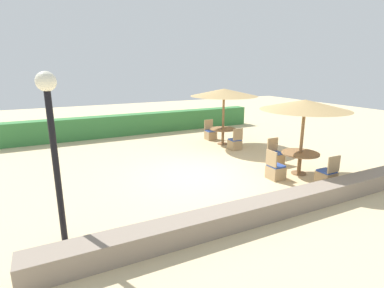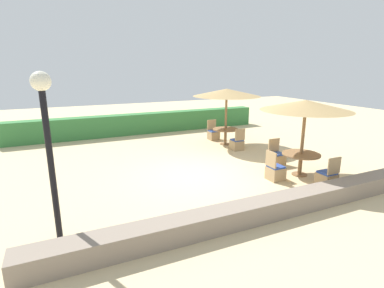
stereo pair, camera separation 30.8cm
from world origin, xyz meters
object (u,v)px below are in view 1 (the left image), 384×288
(parasol_back_right, at_px, (224,93))
(patio_chair_back_right_north, at_px, (210,134))
(patio_chair_back_right_south, at_px, (235,143))
(parasol_front_right, at_px, (305,105))
(patio_chair_front_right_west, at_px, (275,171))
(patio_chair_front_right_north, at_px, (275,157))
(round_table_back_right, at_px, (223,132))
(lamp_post, at_px, (51,125))
(round_table_front_right, at_px, (300,157))
(patio_chair_front_right_south, at_px, (327,176))

(parasol_back_right, xyz_separation_m, patio_chair_back_right_north, (-0.05, 1.02, -2.04))
(patio_chair_back_right_south, bearing_deg, parasol_front_right, -86.80)
(parasol_back_right, distance_m, patio_chair_front_right_west, 4.92)
(patio_chair_back_right_north, height_order, patio_chair_front_right_north, same)
(patio_chair_front_right_north, bearing_deg, round_table_back_right, -87.78)
(parasol_front_right, bearing_deg, parasol_back_right, 92.07)
(patio_chair_back_right_south, bearing_deg, lamp_post, -149.34)
(round_table_back_right, xyz_separation_m, round_table_front_right, (0.16, -4.39, 0.01))
(patio_chair_back_right_north, xyz_separation_m, round_table_front_right, (0.21, -5.40, 0.32))
(patio_chair_front_right_west, bearing_deg, patio_chair_back_right_north, 171.59)
(lamp_post, xyz_separation_m, patio_chair_front_right_south, (7.13, -0.33, -2.09))
(patio_chair_back_right_south, bearing_deg, patio_chair_back_right_north, 90.62)
(round_table_back_right, bearing_deg, patio_chair_back_right_north, 93.00)
(patio_chair_back_right_north, xyz_separation_m, patio_chair_front_right_south, (0.21, -6.47, 0.00))
(parasol_back_right, height_order, parasol_front_right, parasol_back_right)
(patio_chair_front_right_west, relative_size, patio_chair_front_right_south, 1.00)
(patio_chair_front_right_north, bearing_deg, patio_chair_front_right_south, 90.65)
(patio_chair_back_right_north, bearing_deg, round_table_back_right, 93.00)
(lamp_post, distance_m, round_table_front_right, 7.39)
(lamp_post, height_order, round_table_back_right, lamp_post)
(patio_chair_back_right_south, height_order, patio_chair_front_right_west, same)
(lamp_post, distance_m, patio_chair_front_right_south, 7.44)
(patio_chair_back_right_south, relative_size, patio_chair_front_right_north, 1.00)
(parasol_front_right, relative_size, round_table_front_right, 2.32)
(patio_chair_front_right_south, height_order, patio_chair_front_right_north, same)
(round_table_back_right, xyz_separation_m, patio_chair_back_right_north, (-0.05, 1.02, -0.31))
(patio_chair_front_right_west, bearing_deg, round_table_back_right, 169.02)
(lamp_post, bearing_deg, patio_chair_front_right_west, 6.79)
(lamp_post, relative_size, round_table_front_right, 2.81)
(round_table_front_right, distance_m, patio_chair_front_right_south, 1.12)
(round_table_back_right, distance_m, round_table_front_right, 4.39)
(round_table_front_right, relative_size, patio_chair_front_right_west, 1.27)
(round_table_front_right, xyz_separation_m, patio_chair_front_right_west, (-1.01, -0.01, -0.32))
(parasol_back_right, bearing_deg, patio_chair_front_right_south, -88.40)
(patio_chair_back_right_north, distance_m, patio_chair_front_right_south, 6.47)
(round_table_back_right, height_order, patio_chair_back_right_north, patio_chair_back_right_north)
(patio_chair_front_right_west, bearing_deg, parasol_front_right, 90.42)
(lamp_post, height_order, patio_chair_front_right_north, lamp_post)
(parasol_back_right, xyz_separation_m, patio_chair_front_right_north, (0.13, -3.30, -2.04))
(round_table_front_right, bearing_deg, patio_chair_front_right_west, -179.58)
(parasol_front_right, distance_m, round_table_front_right, 1.66)
(parasol_front_right, height_order, patio_chair_front_right_west, parasol_front_right)
(round_table_back_right, distance_m, patio_chair_back_right_north, 1.06)
(patio_chair_front_right_west, bearing_deg, round_table_front_right, 90.42)
(round_table_back_right, height_order, patio_chair_front_right_south, patio_chair_front_right_south)
(parasol_front_right, bearing_deg, patio_chair_front_right_west, -179.58)
(patio_chair_front_right_west, xyz_separation_m, patio_chair_front_right_north, (0.98, 1.10, 0.00))
(round_table_front_right, xyz_separation_m, patio_chair_front_right_south, (-0.01, -1.07, -0.32))
(patio_chair_back_right_south, height_order, parasol_front_right, parasol_front_right)
(lamp_post, bearing_deg, parasol_front_right, 5.90)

